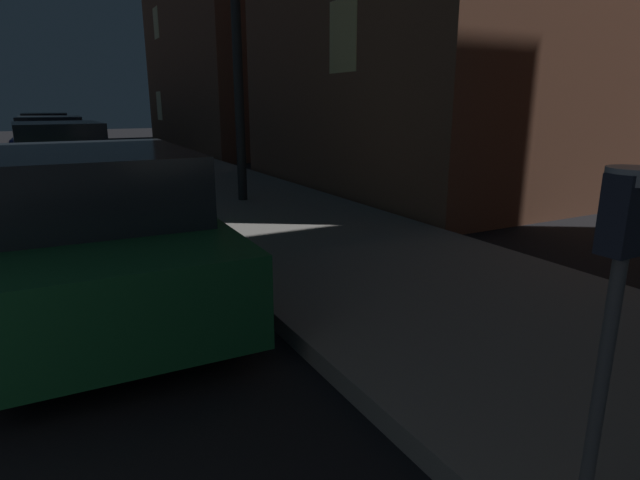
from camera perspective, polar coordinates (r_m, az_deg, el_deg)
parking_meter at (r=2.23m, az=30.20°, el=-2.11°), size 0.19×0.19×1.44m
car_green at (r=5.13m, az=-23.46°, el=1.29°), size 2.08×4.37×1.43m
car_silver at (r=12.05m, az=-26.66°, el=8.08°), size 2.16×4.47×1.43m
car_blue at (r=17.53m, az=-27.42°, el=9.66°), size 2.25×4.38×1.43m
car_red at (r=23.52m, az=-27.84°, el=10.51°), size 2.19×4.68×1.43m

